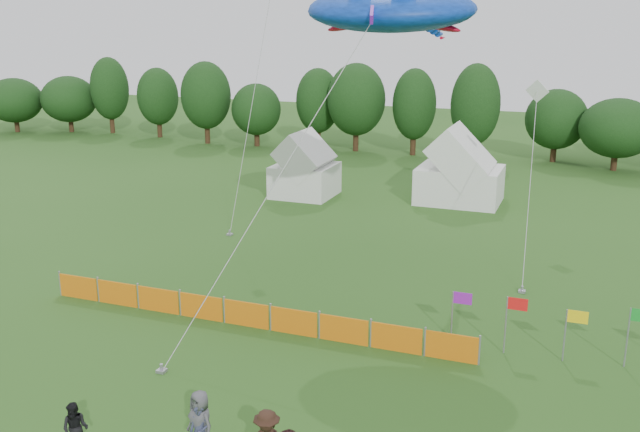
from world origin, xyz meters
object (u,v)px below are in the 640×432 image
(tent_right, at_px, (460,173))
(barrier_fence, at_px, (246,314))
(spectator_a, at_px, (200,432))
(spectator_e, at_px, (201,423))
(spectator_b, at_px, (75,429))
(tent_left, at_px, (305,170))
(stingray_kite, at_px, (395,10))

(tent_right, bearing_deg, barrier_fence, -100.26)
(barrier_fence, height_order, spectator_a, spectator_a)
(spectator_e, bearing_deg, spectator_b, -136.63)
(tent_left, relative_size, spectator_b, 2.58)
(barrier_fence, height_order, spectator_b, spectator_b)
(tent_right, distance_m, spectator_e, 30.64)
(spectator_e, bearing_deg, tent_right, 109.93)
(tent_right, height_order, spectator_a, tent_right)
(spectator_b, bearing_deg, tent_right, 63.59)
(tent_right, height_order, spectator_b, tent_right)
(tent_left, xyz_separation_m, spectator_b, (5.46, -29.79, -1.00))
(tent_left, xyz_separation_m, spectator_e, (8.66, -28.57, -0.81))
(spectator_a, distance_m, spectator_b, 3.43)
(spectator_b, bearing_deg, spectator_e, 2.64)
(spectator_a, xyz_separation_m, spectator_e, (-0.06, 0.15, 0.16))
(stingray_kite, bearing_deg, barrier_fence, -120.35)
(tent_left, height_order, spectator_b, tent_left)
(spectator_a, height_order, spectator_b, spectator_a)
(tent_right, relative_size, spectator_e, 2.82)
(tent_left, distance_m, stingray_kite, 19.86)
(tent_right, height_order, stingray_kite, stingray_kite)
(spectator_a, relative_size, spectator_b, 1.03)
(tent_right, xyz_separation_m, spectator_b, (-4.59, -31.82, -1.14))
(spectator_b, bearing_deg, tent_left, 82.18)
(tent_left, relative_size, stingray_kite, 0.20)
(tent_left, height_order, stingray_kite, stingray_kite)
(stingray_kite, bearing_deg, tent_left, 125.05)
(tent_right, height_order, spectator_e, tent_right)
(spectator_b, height_order, spectator_e, spectator_e)
(tent_right, distance_m, barrier_fence, 22.97)
(spectator_e, relative_size, stingray_kite, 0.10)
(barrier_fence, distance_m, spectator_a, 8.64)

